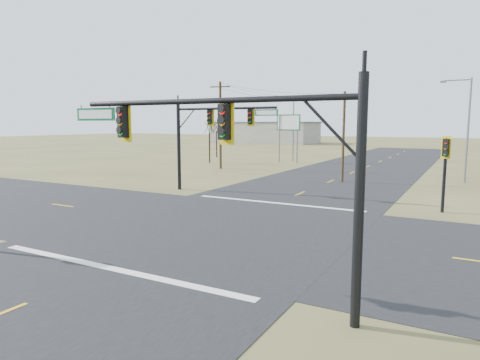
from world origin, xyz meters
name	(u,v)px	position (x,y,z in m)	size (l,w,h in m)	color
ground	(218,227)	(0.00, 0.00, 0.00)	(320.00, 320.00, 0.00)	olive
road_ew	(218,227)	(0.00, 0.00, 0.01)	(160.00, 14.00, 0.02)	black
road_ns	(218,227)	(0.00, 0.00, 0.01)	(14.00, 160.00, 0.02)	black
stop_bar_near	(113,269)	(0.00, -7.50, 0.03)	(12.00, 0.40, 0.01)	silver
stop_bar_far	(276,203)	(0.00, 7.50, 0.03)	(12.00, 0.40, 0.01)	silver
mast_arm_near	(229,141)	(5.11, -7.70, 4.85)	(10.33, 0.50, 6.64)	black
mast_arm_far	(210,127)	(-6.52, 9.40, 5.12)	(8.84, 0.59, 7.09)	black
pedestal_signal_ne	(445,157)	(10.04, 9.52, 3.36)	(0.67, 0.58, 4.65)	black
utility_pole_near	(344,135)	(1.06, 20.03, 4.31)	(1.94, 0.77, 8.21)	#45331D
utility_pole_far	(220,124)	(-14.91, 24.86, 5.28)	(2.47, 0.60, 10.20)	#45331D
highway_sign	(288,129)	(-10.94, 36.25, 4.61)	(3.51, 0.27, 6.58)	slate
streetlight_a	(466,124)	(10.75, 25.17, 5.29)	(2.62, 0.24, 9.43)	slate
streetlight_c	(295,125)	(-10.69, 37.95, 5.16)	(2.57, 0.35, 9.20)	slate
bare_tree_a	(209,126)	(-20.18, 30.66, 5.03)	(3.36, 3.36, 6.35)	black
bare_tree_b	(216,125)	(-24.51, 39.50, 5.06)	(2.97, 2.97, 6.33)	black
warehouse_left	(264,133)	(-40.00, 90.00, 2.75)	(28.00, 14.00, 5.50)	#A7A494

